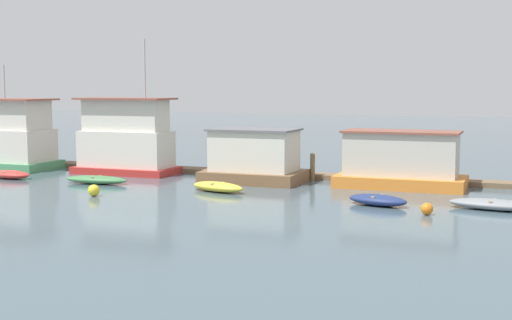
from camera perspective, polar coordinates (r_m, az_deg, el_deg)
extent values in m
plane|color=#475B66|center=(43.67, 0.47, -1.70)|extent=(200.00, 200.00, 0.00)
cube|color=brown|center=(46.02, 1.58, -1.12)|extent=(51.00, 1.57, 0.30)
cube|color=#4C9360|center=(53.36, -19.43, -0.33)|extent=(7.34, 3.99, 0.57)
cube|color=silver|center=(53.24, -19.49, 1.16)|extent=(6.65, 3.30, 2.22)
cube|color=silver|center=(53.11, -19.57, 3.43)|extent=(6.16, 2.81, 2.02)
cube|color=brown|center=(53.08, -19.61, 4.59)|extent=(6.95, 3.60, 0.12)
cylinder|color=#B2B2B7|center=(52.96, -19.51, 5.93)|extent=(0.12, 0.12, 2.35)
cube|color=red|center=(48.26, -10.33, -0.79)|extent=(6.77, 3.27, 0.45)
cube|color=silver|center=(48.11, -10.36, 0.88)|extent=(6.07, 2.58, 2.39)
cube|color=silver|center=(47.97, -10.41, 3.54)|extent=(5.52, 2.03, 2.07)
cube|color=brown|center=(47.94, -10.43, 4.84)|extent=(6.37, 2.88, 0.12)
cylinder|color=#B2B2B7|center=(47.18, -8.90, 7.24)|extent=(0.12, 0.12, 3.81)
cube|color=brown|center=(43.34, -0.14, -1.30)|extent=(5.95, 4.10, 0.69)
cube|color=silver|center=(43.17, -0.14, 0.75)|extent=(4.89, 3.03, 2.43)
cube|color=slate|center=(43.07, -0.14, 2.44)|extent=(5.19, 3.33, 0.12)
cube|color=orange|center=(41.82, 11.49, -1.69)|extent=(7.30, 3.63, 0.68)
cube|color=beige|center=(41.65, 11.53, 0.45)|extent=(6.28, 2.61, 2.47)
cube|color=brown|center=(41.54, 11.57, 2.23)|extent=(6.58, 2.91, 0.12)
ellipsoid|color=red|center=(47.52, -19.13, -1.09)|extent=(3.23, 1.65, 0.52)
cube|color=#997F60|center=(47.50, -19.14, -0.88)|extent=(0.26, 1.17, 0.08)
ellipsoid|color=#47844C|center=(43.47, -12.65, -1.55)|extent=(4.08, 1.48, 0.50)
cube|color=#997F60|center=(43.45, -12.66, -1.32)|extent=(0.23, 1.04, 0.08)
ellipsoid|color=yellow|center=(39.34, -3.07, -2.15)|extent=(3.64, 2.20, 0.55)
cube|color=#997F60|center=(39.31, -3.08, -1.88)|extent=(0.46, 1.05, 0.08)
ellipsoid|color=navy|center=(35.31, 9.71, -3.17)|extent=(3.29, 2.14, 0.54)
cube|color=#997F60|center=(35.28, 9.71, -2.86)|extent=(0.46, 1.17, 0.08)
ellipsoid|color=gray|center=(35.40, 18.41, -3.39)|extent=(4.24, 1.93, 0.51)
cube|color=#997F60|center=(35.37, 18.42, -3.11)|extent=(0.32, 1.16, 0.08)
cylinder|color=#846B4C|center=(44.11, 4.54, -0.55)|extent=(0.30, 0.30, 1.66)
cylinder|color=brown|center=(49.36, -10.05, 0.04)|extent=(0.28, 0.28, 1.61)
sphere|color=yellow|center=(38.64, -12.85, -2.38)|extent=(0.63, 0.63, 0.63)
sphere|color=orange|center=(33.19, 13.51, -3.82)|extent=(0.55, 0.55, 0.55)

